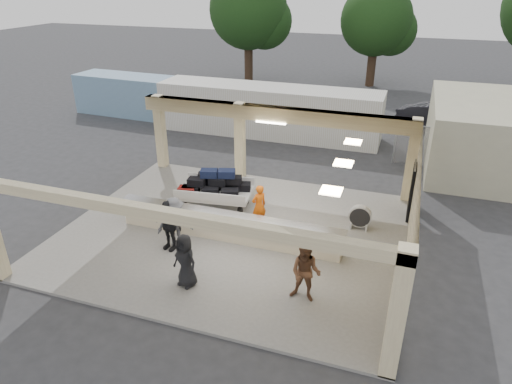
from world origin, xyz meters
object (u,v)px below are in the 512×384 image
at_px(passenger_a, 306,273).
at_px(passenger_c, 175,223).
at_px(car_white_a, 483,127).
at_px(container_blue, 146,97).
at_px(luggage_cart, 215,187).
at_px(car_dark, 436,118).
at_px(baggage_handler, 259,206).
at_px(passenger_b, 168,225).
at_px(container_white, 268,111).
at_px(baggage_counter, 227,226).
at_px(passenger_d, 185,261).
at_px(drum_fan, 360,216).

height_order(passenger_a, passenger_c, passenger_c).
xyz_separation_m(car_white_a, container_blue, (-20.33, -1.70, 0.49)).
distance_m(luggage_cart, container_blue, 14.37).
bearing_deg(luggage_cart, car_dark, 51.04).
height_order(baggage_handler, car_dark, baggage_handler).
xyz_separation_m(luggage_cart, car_white_a, (10.80, 12.45, -0.21)).
xyz_separation_m(passenger_b, container_white, (-0.63, 12.96, 0.38)).
height_order(baggage_counter, passenger_b, passenger_b).
relative_size(passenger_c, container_white, 0.14).
distance_m(car_white_a, container_white, 12.01).
bearing_deg(baggage_counter, passenger_a, -35.25).
relative_size(luggage_cart, container_white, 0.23).
xyz_separation_m(passenger_a, passenger_d, (-3.50, -0.48, -0.06)).
xyz_separation_m(baggage_counter, passenger_c, (-1.48, -1.01, 0.43)).
distance_m(passenger_c, car_dark, 18.69).
distance_m(car_white_a, car_dark, 2.71).
xyz_separation_m(passenger_a, car_white_a, (6.12, 16.81, -0.23)).
relative_size(baggage_counter, drum_fan, 8.97).
xyz_separation_m(passenger_c, passenger_d, (1.31, -1.82, -0.07)).
xyz_separation_m(luggage_cart, passenger_a, (4.67, -4.37, 0.02)).
distance_m(luggage_cart, car_dark, 15.99).
xyz_separation_m(luggage_cart, passenger_c, (-0.13, -3.02, 0.02)).
height_order(baggage_counter, container_white, container_white).
height_order(car_dark, container_white, container_white).
xyz_separation_m(baggage_handler, car_white_a, (8.70, 13.23, -0.14)).
bearing_deg(baggage_handler, passenger_c, -5.37).
bearing_deg(luggage_cart, baggage_counter, -63.67).
relative_size(car_white_a, car_dark, 1.23).
xyz_separation_m(baggage_counter, car_white_a, (9.45, 14.46, 0.19)).
relative_size(baggage_counter, passenger_c, 4.49).
bearing_deg(car_dark, passenger_b, 175.79).
xyz_separation_m(passenger_b, car_dark, (8.62, 16.86, -0.26)).
xyz_separation_m(luggage_cart, container_blue, (-9.54, 10.75, 0.28)).
xyz_separation_m(luggage_cart, passenger_b, (-0.27, -3.23, 0.01)).
xyz_separation_m(container_white, container_blue, (-8.64, 1.02, -0.12)).
bearing_deg(passenger_d, container_blue, 143.31).
bearing_deg(passenger_a, baggage_handler, 128.53).
distance_m(passenger_a, container_blue, 20.74).
distance_m(passenger_b, passenger_d, 2.16).
bearing_deg(container_white, car_white_a, 13.36).
relative_size(drum_fan, car_dark, 0.21).
bearing_deg(passenger_b, container_white, 105.32).
bearing_deg(passenger_b, passenger_c, 70.02).
bearing_deg(container_white, passenger_a, -68.19).
relative_size(baggage_counter, passenger_d, 4.83).
height_order(baggage_counter, luggage_cart, luggage_cart).
relative_size(baggage_handler, passenger_d, 0.96).
bearing_deg(baggage_handler, passenger_d, 26.71).
bearing_deg(luggage_cart, container_blue, 124.14).
relative_size(passenger_b, container_blue, 0.19).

